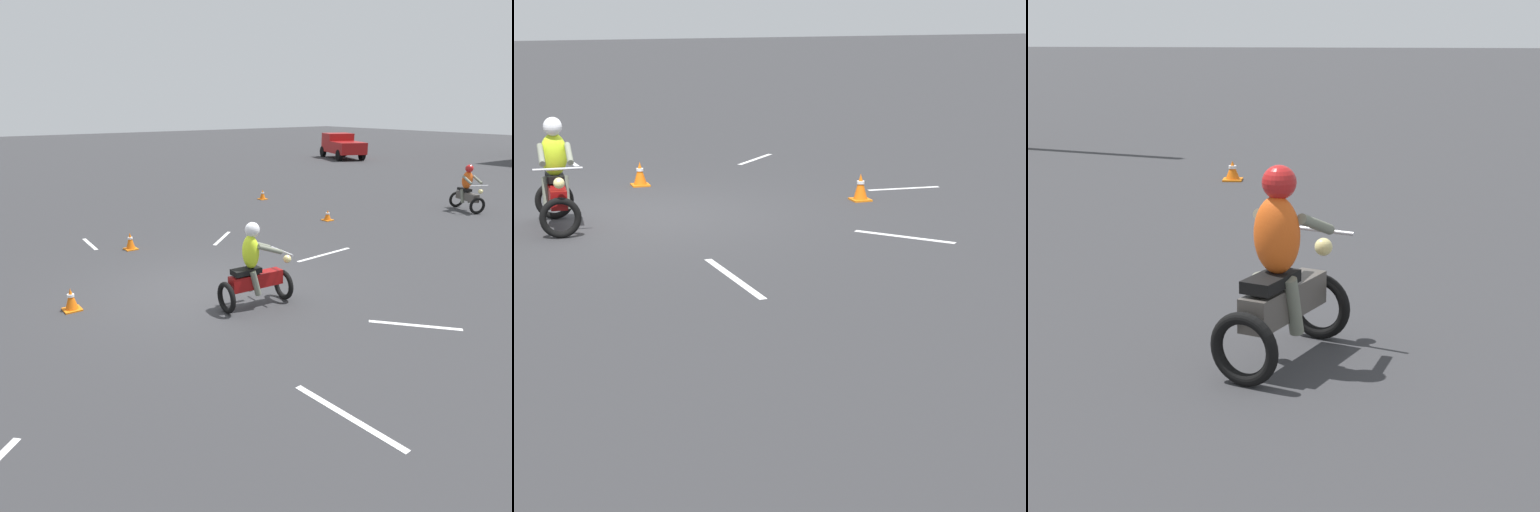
# 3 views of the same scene
# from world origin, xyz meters

# --- Properties ---
(ground_plane) EXTENTS (120.00, 120.00, 0.00)m
(ground_plane) POSITION_xyz_m (0.00, 0.00, 0.00)
(ground_plane) COLOR #333335
(motorcycle_rider_foreground) EXTENTS (0.71, 1.53, 1.66)m
(motorcycle_rider_foreground) POSITION_xyz_m (1.37, 0.44, 0.73)
(motorcycle_rider_foreground) COLOR black
(motorcycle_rider_foreground) RESTS_ON ground
(traffic_cone_near_left) EXTENTS (0.32, 0.32, 0.44)m
(traffic_cone_near_left) POSITION_xyz_m (-0.46, -2.48, 0.21)
(traffic_cone_near_left) COLOR orange
(traffic_cone_near_left) RESTS_ON ground
(traffic_cone_far_right) EXTENTS (0.32, 0.32, 0.47)m
(traffic_cone_far_right) POSITION_xyz_m (-3.76, 0.01, 0.23)
(traffic_cone_far_right) COLOR orange
(traffic_cone_far_right) RESTS_ON ground
(lane_stripe_n) EXTENTS (0.25, 1.93, 0.01)m
(lane_stripe_n) POSITION_xyz_m (-0.38, 3.90, 0.00)
(lane_stripe_n) COLOR silver
(lane_stripe_n) RESTS_ON ground
(lane_stripe_nw) EXTENTS (1.12, 1.21, 0.01)m
(lane_stripe_nw) POSITION_xyz_m (-3.33, 2.62, 0.00)
(lane_stripe_nw) COLOR silver
(lane_stripe_nw) RESTS_ON ground
(lane_stripe_w) EXTENTS (1.36, 0.19, 0.01)m
(lane_stripe_w) POSITION_xyz_m (-4.93, -0.71, 0.00)
(lane_stripe_w) COLOR silver
(lane_stripe_w) RESTS_ON ground
(lane_stripe_sw) EXTENTS (1.10, 1.17, 0.01)m
(lane_stripe_sw) POSITION_xyz_m (-3.36, -4.65, 0.00)
(lane_stripe_sw) COLOR silver
(lane_stripe_sw) RESTS_ON ground
(lane_stripe_s) EXTENTS (0.27, 2.00, 0.01)m
(lane_stripe_s) POSITION_xyz_m (0.43, -5.96, 0.00)
(lane_stripe_s) COLOR silver
(lane_stripe_s) RESTS_ON ground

